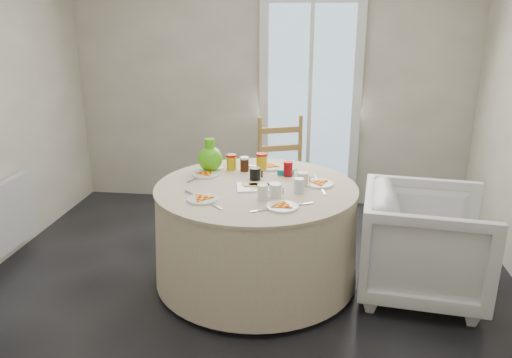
# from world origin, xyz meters

# --- Properties ---
(floor) EXTENTS (4.00, 4.00, 0.00)m
(floor) POSITION_xyz_m (0.00, 0.00, 0.00)
(floor) COLOR black
(floor) RESTS_ON ground
(wall_back) EXTENTS (4.00, 0.02, 2.60)m
(wall_back) POSITION_xyz_m (0.00, 2.00, 1.30)
(wall_back) COLOR #BCB5A3
(wall_back) RESTS_ON floor
(glass_door) EXTENTS (1.00, 0.08, 2.10)m
(glass_door) POSITION_xyz_m (0.40, 1.95, 1.05)
(glass_door) COLOR silver
(glass_door) RESTS_ON floor
(table) EXTENTS (1.47, 1.47, 0.75)m
(table) POSITION_xyz_m (0.07, 0.29, 0.38)
(table) COLOR beige
(table) RESTS_ON floor
(wooden_chair) EXTENTS (0.57, 0.56, 1.02)m
(wooden_chair) POSITION_xyz_m (0.21, 1.34, 0.47)
(wooden_chair) COLOR olive
(wooden_chair) RESTS_ON floor
(armchair) EXTENTS (0.86, 0.91, 0.85)m
(armchair) POSITION_xyz_m (1.25, 0.24, 0.39)
(armchair) COLOR silver
(armchair) RESTS_ON floor
(place_settings) EXTENTS (1.41, 1.41, 0.02)m
(place_settings) POSITION_xyz_m (0.07, 0.29, 0.77)
(place_settings) COLOR white
(place_settings) RESTS_ON table
(jar_cluster) EXTENTS (0.57, 0.41, 0.15)m
(jar_cluster) POSITION_xyz_m (0.04, 0.59, 0.82)
(jar_cluster) COLOR #886212
(jar_cluster) RESTS_ON table
(butter_tub) EXTENTS (0.13, 0.11, 0.05)m
(butter_tub) POSITION_xyz_m (0.26, 0.57, 0.79)
(butter_tub) COLOR #017489
(butter_tub) RESTS_ON table
(green_pitcher) EXTENTS (0.22, 0.22, 0.25)m
(green_pitcher) POSITION_xyz_m (-0.33, 0.60, 0.87)
(green_pitcher) COLOR #4CBE13
(green_pitcher) RESTS_ON table
(cheese_platter) EXTENTS (0.34, 0.25, 0.04)m
(cheese_platter) POSITION_xyz_m (0.09, 0.25, 0.77)
(cheese_platter) COLOR white
(cheese_platter) RESTS_ON table
(mugs_glasses) EXTENTS (0.64, 0.64, 0.11)m
(mugs_glasses) POSITION_xyz_m (0.22, 0.30, 0.81)
(mugs_glasses) COLOR #A8A7A7
(mugs_glasses) RESTS_ON table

